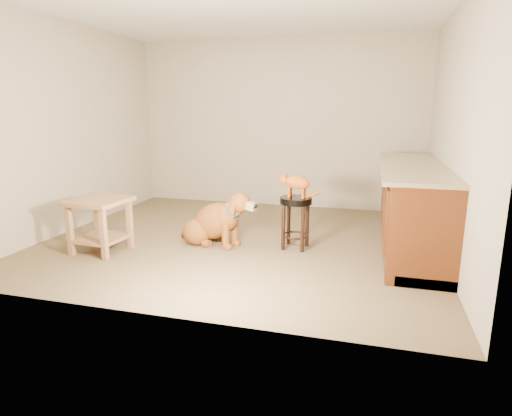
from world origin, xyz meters
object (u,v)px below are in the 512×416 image
(golden_retriever, at_px, (215,223))
(tabby_kitten, at_px, (295,183))
(padded_stool, at_px, (296,212))
(wood_stool, at_px, (398,193))
(side_table, at_px, (100,217))

(golden_retriever, distance_m, tabby_kitten, 1.04)
(golden_retriever, bearing_deg, padded_stool, 22.78)
(padded_stool, xyz_separation_m, golden_retriever, (-0.92, -0.10, -0.16))
(wood_stool, relative_size, golden_retriever, 0.69)
(golden_retriever, bearing_deg, side_table, -136.15)
(golden_retriever, relative_size, tabby_kitten, 2.19)
(side_table, bearing_deg, golden_retriever, 27.42)
(padded_stool, bearing_deg, tabby_kitten, 169.92)
(wood_stool, distance_m, golden_retriever, 2.76)
(padded_stool, bearing_deg, side_table, -161.52)
(wood_stool, bearing_deg, padded_stool, -124.43)
(wood_stool, relative_size, tabby_kitten, 1.52)
(side_table, height_order, golden_retriever, golden_retriever)
(side_table, bearing_deg, wood_stool, 36.62)
(padded_stool, bearing_deg, golden_retriever, -173.65)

